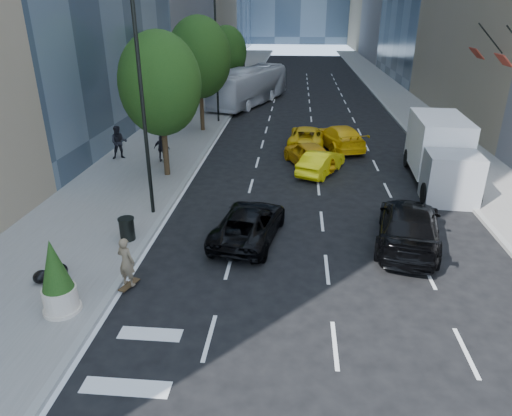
# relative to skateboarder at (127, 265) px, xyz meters

# --- Properties ---
(ground) EXTENTS (160.00, 160.00, 0.00)m
(ground) POSITION_rel_skateboarder_xyz_m (5.60, 1.74, -0.86)
(ground) COLOR black
(ground) RESTS_ON ground
(sidewalk_left) EXTENTS (6.00, 120.00, 0.15)m
(sidewalk_left) POSITION_rel_skateboarder_xyz_m (-3.40, 31.74, -0.78)
(sidewalk_left) COLOR slate
(sidewalk_left) RESTS_ON ground
(sidewalk_right) EXTENTS (4.00, 120.00, 0.15)m
(sidewalk_right) POSITION_rel_skateboarder_xyz_m (15.60, 31.74, -0.78)
(sidewalk_right) COLOR slate
(sidewalk_right) RESTS_ON ground
(lamp_near) EXTENTS (2.13, 0.22, 10.00)m
(lamp_near) POSITION_rel_skateboarder_xyz_m (-0.72, 5.74, 4.96)
(lamp_near) COLOR black
(lamp_near) RESTS_ON sidewalk_left
(lamp_far) EXTENTS (2.13, 0.22, 10.00)m
(lamp_far) POSITION_rel_skateboarder_xyz_m (-0.72, 23.74, 4.96)
(lamp_far) COLOR black
(lamp_far) RESTS_ON sidewalk_left
(tree_near) EXTENTS (4.20, 4.20, 7.46)m
(tree_near) POSITION_rel_skateboarder_xyz_m (-1.60, 10.74, 4.11)
(tree_near) COLOR black
(tree_near) RESTS_ON sidewalk_left
(tree_mid) EXTENTS (4.50, 4.50, 7.99)m
(tree_mid) POSITION_rel_skateboarder_xyz_m (-1.60, 20.74, 4.46)
(tree_mid) COLOR black
(tree_mid) RESTS_ON sidewalk_left
(tree_far) EXTENTS (3.90, 3.90, 6.92)m
(tree_far) POSITION_rel_skateboarder_xyz_m (-1.60, 33.74, 3.77)
(tree_far) COLOR black
(tree_far) RESTS_ON sidewalk_left
(traffic_signal) EXTENTS (2.48, 0.53, 5.20)m
(traffic_signal) POSITION_rel_skateboarder_xyz_m (-0.80, 41.74, 3.38)
(traffic_signal) COLOR black
(traffic_signal) RESTS_ON sidewalk_left
(skateboarder) EXTENTS (0.72, 0.59, 1.71)m
(skateboarder) POSITION_rel_skateboarder_xyz_m (0.00, 0.00, 0.00)
(skateboarder) COLOR brown
(skateboarder) RESTS_ON ground
(black_sedan_lincoln) EXTENTS (3.00, 5.14, 1.35)m
(black_sedan_lincoln) POSITION_rel_skateboarder_xyz_m (3.60, 3.85, -0.18)
(black_sedan_lincoln) COLOR black
(black_sedan_lincoln) RESTS_ON ground
(black_sedan_mercedes) EXTENTS (3.47, 6.01, 1.64)m
(black_sedan_mercedes) POSITION_rel_skateboarder_xyz_m (9.80, 3.91, -0.04)
(black_sedan_mercedes) COLOR black
(black_sedan_mercedes) RESTS_ON ground
(taxi_a) EXTENTS (3.24, 4.69, 1.48)m
(taxi_a) POSITION_rel_skateboarder_xyz_m (6.10, 13.24, -0.11)
(taxi_a) COLOR #E29F0B
(taxi_a) RESTS_ON ground
(taxi_b) EXTENTS (2.94, 4.20, 1.31)m
(taxi_b) POSITION_rel_skateboarder_xyz_m (6.80, 12.06, -0.20)
(taxi_b) COLOR yellow
(taxi_b) RESTS_ON ground
(taxi_c) EXTENTS (2.67, 5.12, 1.38)m
(taxi_c) POSITION_rel_skateboarder_xyz_m (6.10, 17.42, -0.17)
(taxi_c) COLOR #E5B30C
(taxi_c) RESTS_ON ground
(taxi_d) EXTENTS (3.53, 5.61, 1.52)m
(taxi_d) POSITION_rel_skateboarder_xyz_m (8.21, 17.24, -0.10)
(taxi_d) COLOR yellow
(taxi_d) RESTS_ON ground
(city_bus) EXTENTS (6.64, 12.61, 3.43)m
(city_bus) POSITION_rel_skateboarder_xyz_m (0.80, 31.73, 0.86)
(city_bus) COLOR silver
(city_bus) RESTS_ON ground
(box_truck) EXTENTS (2.98, 7.11, 3.32)m
(box_truck) POSITION_rel_skateboarder_xyz_m (12.82, 11.01, 0.84)
(box_truck) COLOR white
(box_truck) RESTS_ON ground
(pedestrian_a) EXTENTS (1.17, 1.05, 1.99)m
(pedestrian_a) POSITION_rel_skateboarder_xyz_m (-5.18, 13.32, 0.29)
(pedestrian_a) COLOR black
(pedestrian_a) RESTS_ON sidewalk_left
(pedestrian_b) EXTENTS (0.95, 0.42, 1.60)m
(pedestrian_b) POSITION_rel_skateboarder_xyz_m (-2.47, 12.93, 0.10)
(pedestrian_b) COLOR black
(pedestrian_b) RESTS_ON sidewalk_left
(trash_can) EXTENTS (0.58, 0.58, 0.87)m
(trash_can) POSITION_rel_skateboarder_xyz_m (-1.11, 3.07, -0.27)
(trash_can) COLOR black
(trash_can) RESTS_ON sidewalk_left
(planter_shrub) EXTENTS (1.00, 1.00, 2.39)m
(planter_shrub) POSITION_rel_skateboarder_xyz_m (-1.48, -1.60, 0.43)
(planter_shrub) COLOR beige
(planter_shrub) RESTS_ON sidewalk_left
(garbage_bags) EXTENTS (0.98, 0.94, 0.48)m
(garbage_bags) POSITION_rel_skateboarder_xyz_m (-2.64, 0.04, -0.48)
(garbage_bags) COLOR black
(garbage_bags) RESTS_ON sidewalk_left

